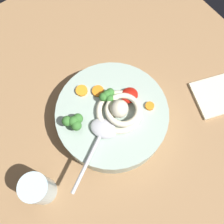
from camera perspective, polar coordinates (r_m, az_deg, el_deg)
table_slab at (r=68.56cm, az=-2.63°, el=-0.81°), size 92.01×92.01×3.75cm
soup_bowl at (r=63.10cm, az=0.00°, el=-0.94°), size 26.03×26.03×6.08cm
noodle_pile at (r=58.96cm, az=1.75°, el=0.34°), size 11.55×11.32×4.64cm
soup_spoon at (r=57.93cm, az=-2.42°, el=-4.75°), size 16.69×11.31×1.60cm
chili_sauce_dollop at (r=61.02cm, az=3.70°, el=3.59°), size 4.21×3.79×1.89cm
broccoli_floret_right at (r=59.74cm, az=-0.90°, el=3.40°), size 3.88×3.34×3.07cm
broccoli_floret_left at (r=57.78cm, az=-8.17°, el=-2.15°), size 4.49×3.86×3.55cm
carrot_slice_center at (r=61.08cm, az=8.08°, el=1.27°), size 2.01×2.01×0.73cm
carrot_slice_extra_a at (r=62.10cm, az=-3.03°, el=4.50°), size 2.76×2.76×0.66cm
carrot_slice_far at (r=62.44cm, az=-6.53°, el=4.57°), size 2.76×2.76×0.71cm
drinking_glass at (r=59.95cm, az=-15.47°, el=-15.66°), size 6.06×6.06×9.55cm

